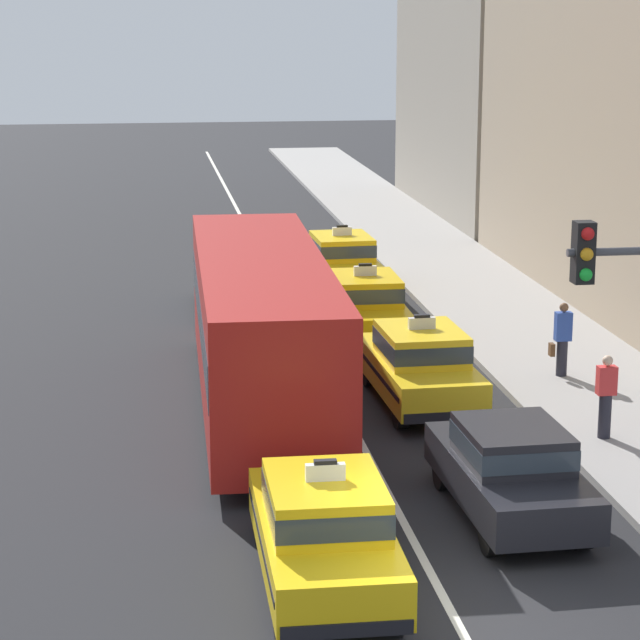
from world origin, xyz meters
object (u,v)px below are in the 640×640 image
Objects in this scene: taxi_right_third at (364,305)px; taxi_right_second at (420,364)px; sedan_left_third at (230,281)px; taxi_left_nearest at (324,530)px; sedan_right_nearest at (510,468)px; pedestrian_trailing at (606,396)px; pedestrian_mid_block at (562,339)px; taxi_right_fourth at (341,261)px; bus_left_second at (262,324)px.

taxi_right_second is at bearing -88.03° from taxi_right_third.
taxi_right_second is 5.61m from taxi_right_third.
taxi_right_second reaches higher than sedan_left_third.
sedan_right_nearest is at bearing 33.10° from taxi_left_nearest.
taxi_right_third is (3.09, -3.59, 0.03)m from sedan_left_third.
taxi_right_second reaches higher than sedan_right_nearest.
taxi_left_nearest reaches higher than pedestrian_trailing.
taxi_left_nearest is 1.05× the size of sedan_right_nearest.
taxi_right_third is 5.70m from pedestrian_mid_block.
taxi_left_nearest is 0.99× the size of taxi_right_fourth.
sedan_left_third is 4.12m from taxi_right_fourth.
pedestrian_trailing is at bearing 49.51° from sedan_right_nearest.
taxi_right_second and taxi_right_third have the same top height.
bus_left_second is 6.36m from taxi_right_third.
taxi_right_third is 2.84× the size of pedestrian_trailing.
taxi_left_nearest is at bearing -146.90° from sedan_right_nearest.
taxi_right_fourth reaches higher than pedestrian_trailing.
bus_left_second reaches higher than taxi_left_nearest.
taxi_right_second is at bearing -160.31° from pedestrian_mid_block.
bus_left_second reaches higher than sedan_left_third.
pedestrian_mid_block is (3.47, 1.24, 0.10)m from taxi_right_second.
sedan_right_nearest is 0.95× the size of taxi_right_third.
taxi_right_fourth is at bearing 80.37° from taxi_left_nearest.
taxi_right_second is 1.00× the size of taxi_right_fourth.
sedan_left_third is 9.77m from taxi_right_second.
sedan_left_third is 0.99× the size of sedan_right_nearest.
sedan_right_nearest is at bearing -88.48° from taxi_right_third.
taxi_left_nearest is 8.67m from bus_left_second.
taxi_right_third is (3.04, 14.10, 0.00)m from taxi_left_nearest.
taxi_left_nearest and taxi_right_fourth have the same top height.
taxi_right_second is at bearing 91.11° from sedan_right_nearest.
bus_left_second reaches higher than sedan_right_nearest.
taxi_right_second is (-0.12, 6.31, 0.03)m from sedan_right_nearest.
taxi_right_third is at bearing -93.37° from taxi_right_fourth.
taxi_left_nearest is 11.83m from pedestrian_mid_block.
taxi_left_nearest is 1.00× the size of taxi_right_third.
taxi_right_fourth is 10.76m from pedestrian_mid_block.
taxi_right_fourth is (0.03, 17.78, 0.03)m from sedan_right_nearest.
sedan_right_nearest is 11.92m from taxi_right_third.
taxi_right_fourth reaches higher than pedestrian_mid_block.
taxi_left_nearest is 1.06× the size of sedan_left_third.
sedan_left_third is at bearing 102.39° from sedan_right_nearest.
pedestrian_mid_block is at bearing 82.61° from pedestrian_trailing.
taxi_left_nearest is 2.77× the size of pedestrian_mid_block.
taxi_right_second is (3.28, -9.20, 0.03)m from sedan_left_third.
taxi_left_nearest is 0.99× the size of taxi_right_second.
sedan_right_nearest is (3.40, -6.43, -0.97)m from bus_left_second.
pedestrian_mid_block is 4.31m from pedestrian_trailing.
pedestrian_mid_block is (6.75, 1.12, -0.85)m from bus_left_second.
sedan_right_nearest is at bearing -113.92° from pedestrian_mid_block.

